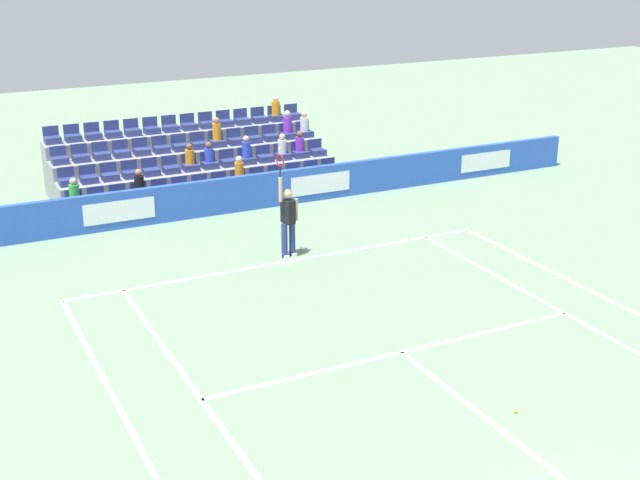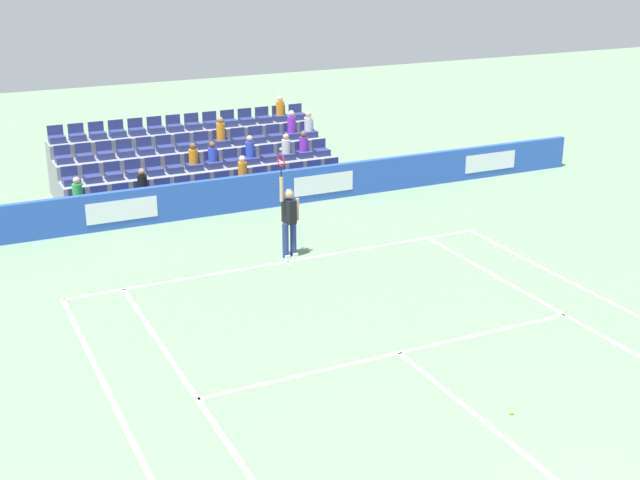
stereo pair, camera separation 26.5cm
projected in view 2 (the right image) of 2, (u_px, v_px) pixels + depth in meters
name	position (u px, v px, depth m)	size (l,w,h in m)	color
line_baseline	(287.00, 261.00, 21.56)	(10.97, 0.10, 0.01)	white
line_service	(399.00, 353.00, 16.90)	(8.23, 0.10, 0.01)	white
line_centre_service	(499.00, 433.00, 14.18)	(0.10, 6.40, 0.01)	white
line_singles_sideline_left	(206.00, 411.00, 14.84)	(0.10, 11.89, 0.01)	white
line_singles_sideline_right	(579.00, 323.00, 18.18)	(0.10, 11.89, 0.01)	white
line_doubles_sideline_left	(127.00, 430.00, 14.28)	(0.10, 11.89, 0.01)	white
line_doubles_sideline_right	(628.00, 311.00, 18.74)	(0.10, 11.89, 0.01)	white
line_centre_mark	(289.00, 263.00, 21.48)	(0.10, 0.20, 0.01)	white
sponsor_barrier	(227.00, 195.00, 25.12)	(24.70, 0.22, 1.06)	blue
tennis_player	(289.00, 219.00, 21.58)	(0.53, 0.40, 2.85)	navy
stadium_stand	(196.00, 167.00, 27.57)	(8.68, 3.80, 2.54)	gray
loose_tennis_ball	(511.00, 413.00, 14.73)	(0.07, 0.07, 0.07)	#D1E533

